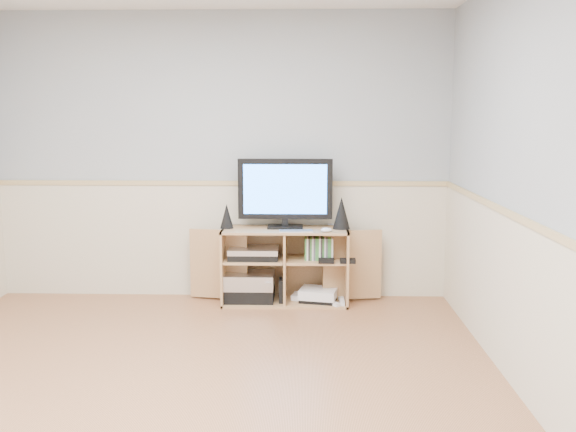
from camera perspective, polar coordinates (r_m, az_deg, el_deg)
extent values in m
cube|color=#B3784F|center=(3.82, -10.16, -16.35)|extent=(4.00, 4.50, 0.02)
cube|color=#9EA7AC|center=(3.63, 22.09, 2.54)|extent=(0.02, 4.50, 2.50)
cube|color=#9EA7AC|center=(5.70, -5.93, 5.26)|extent=(4.00, 0.02, 2.50)
cube|color=beige|center=(5.78, -5.83, -2.19)|extent=(4.00, 0.01, 1.00)
cube|color=tan|center=(5.69, -5.92, 2.94)|extent=(4.00, 0.02, 0.04)
cube|color=tan|center=(5.63, -0.26, -7.57)|extent=(1.08, 0.40, 0.02)
cube|color=tan|center=(5.49, -0.27, -1.25)|extent=(1.08, 0.40, 0.02)
cube|color=tan|center=(5.59, -5.71, -4.40)|extent=(0.02, 0.40, 0.65)
cube|color=tan|center=(5.56, 5.21, -4.47)|extent=(0.02, 0.40, 0.65)
cube|color=tan|center=(5.74, -0.20, -4.01)|extent=(1.08, 0.02, 0.65)
cube|color=tan|center=(5.55, -0.26, -4.46)|extent=(0.02, 0.38, 0.61)
cube|color=tan|center=(5.55, -3.05, -3.88)|extent=(0.51, 0.36, 0.02)
cube|color=tan|center=(5.54, 2.53, -3.92)|extent=(0.51, 0.36, 0.02)
cube|color=tan|center=(5.65, -6.19, -4.27)|extent=(0.51, 0.11, 0.61)
cube|color=tan|center=(5.61, 5.73, -4.35)|extent=(0.51, 0.11, 0.61)
cube|color=black|center=(5.53, -0.25, -0.96)|extent=(0.30, 0.18, 0.02)
cube|color=black|center=(5.52, -0.25, -0.55)|extent=(0.05, 0.04, 0.06)
cube|color=black|center=(5.48, -0.25, 2.42)|extent=(0.81, 0.05, 0.52)
cube|color=#2E79F5|center=(5.46, -0.26, 2.39)|extent=(0.71, 0.01, 0.42)
cone|color=black|center=(5.52, -5.47, 0.00)|extent=(0.11, 0.11, 0.21)
cone|color=black|center=(5.49, 4.78, 0.27)|extent=(0.15, 0.15, 0.27)
cube|color=white|center=(5.34, 0.72, -1.36)|extent=(0.29, 0.13, 0.01)
ellipsoid|color=white|center=(5.34, 3.43, -1.24)|extent=(0.11, 0.09, 0.04)
cube|color=black|center=(5.63, -3.43, -6.90)|extent=(0.43, 0.32, 0.11)
cube|color=silver|center=(5.60, -3.45, -5.72)|extent=(0.43, 0.32, 0.13)
cube|color=black|center=(5.54, -3.05, -3.53)|extent=(0.43, 0.30, 0.05)
cube|color=silver|center=(5.53, -3.06, -3.05)|extent=(0.43, 0.30, 0.05)
cube|color=black|center=(5.55, -0.59, -6.63)|extent=(0.04, 0.14, 0.20)
cube|color=white|center=(5.65, 1.48, -7.18)|extent=(0.24, 0.20, 0.05)
cube|color=black|center=(5.60, 2.72, -7.40)|extent=(0.34, 0.30, 0.03)
cube|color=white|center=(5.59, 2.72, -6.86)|extent=(0.36, 0.32, 0.08)
cube|color=white|center=(5.54, 4.82, -7.63)|extent=(0.04, 0.14, 0.03)
cube|color=white|center=(5.69, 4.53, -7.17)|extent=(0.09, 0.15, 0.03)
cube|color=#3F8C3F|center=(5.49, 2.75, -2.89)|extent=(0.24, 0.13, 0.19)
cube|color=white|center=(5.70, 4.15, -1.29)|extent=(0.12, 0.03, 0.12)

